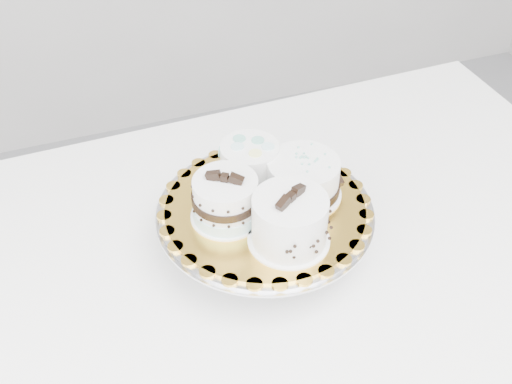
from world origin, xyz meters
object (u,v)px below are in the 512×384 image
object	(u,v)px
cake_stand	(265,222)
cake_board	(265,208)
cake_swirl	(290,222)
cake_dots	(250,163)
cake_ribbon	(303,179)
table	(269,296)
cake_banded	(226,200)

from	to	relation	value
cake_stand	cake_board	size ratio (longest dim) A/B	1.09
cake_swirl	cake_board	bearing A→B (deg)	63.42
cake_board	cake_swirl	world-z (taller)	cake_swirl
cake_dots	cake_ribbon	bearing A→B (deg)	-39.56
table	cake_stand	world-z (taller)	cake_stand
cake_stand	cake_banded	xyz separation A→B (m)	(-0.06, -0.00, 0.06)
cake_swirl	cake_banded	bearing A→B (deg)	99.89
cake_stand	cake_board	world-z (taller)	cake_board
cake_stand	cake_swirl	bearing A→B (deg)	-84.96
table	cake_banded	bearing A→B (deg)	145.44
cake_stand	cake_board	distance (m)	0.03
cake_board	cake_dots	xyz separation A→B (m)	(-0.00, 0.07, 0.04)
cake_board	cake_swirl	size ratio (longest dim) A/B	2.09
cake_stand	cake_dots	world-z (taller)	cake_dots
table	cake_board	bearing A→B (deg)	79.99
cake_board	cake_swirl	distance (m)	0.09
cake_stand	cake_banded	bearing A→B (deg)	-179.38
cake_banded	cake_ribbon	size ratio (longest dim) A/B	1.02
cake_swirl	cake_banded	size ratio (longest dim) A/B	1.11
cake_banded	cake_dots	bearing A→B (deg)	81.64
cake_board	cake_banded	bearing A→B (deg)	-179.38
cake_stand	cake_ribbon	distance (m)	0.09
table	cake_board	xyz separation A→B (m)	(0.01, 0.04, 0.16)
cake_banded	cake_dots	xyz separation A→B (m)	(0.06, 0.07, 0.00)
table	cake_swirl	bearing A→B (deg)	-74.82
table	cake_ribbon	xyz separation A→B (m)	(0.07, 0.04, 0.19)
table	cake_stand	xyz separation A→B (m)	(0.01, 0.04, 0.13)
cake_board	cake_banded	world-z (taller)	cake_banded
cake_swirl	cake_stand	bearing A→B (deg)	63.42
cake_swirl	cake_banded	world-z (taller)	cake_swirl
cake_swirl	cake_dots	size ratio (longest dim) A/B	1.29
table	cake_banded	world-z (taller)	cake_banded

